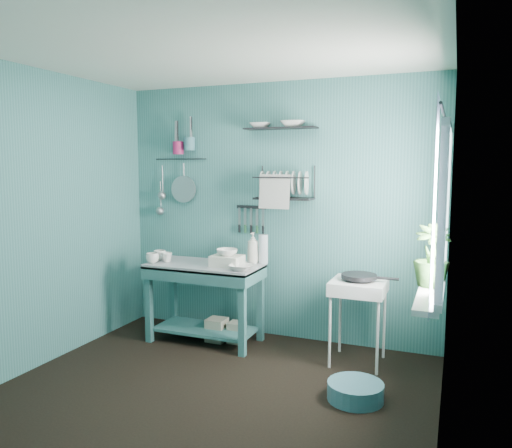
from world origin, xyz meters
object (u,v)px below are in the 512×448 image
at_px(soap_bottle, 253,248).
at_px(colander, 184,189).
at_px(storage_tin_small, 237,332).
at_px(mug_left, 152,258).
at_px(potted_plant, 432,256).
at_px(utensil_cup_teal, 190,144).
at_px(wash_tub, 227,261).
at_px(mug_right, 160,255).
at_px(dish_rack, 284,183).
at_px(hotplate_stand, 358,322).
at_px(work_counter, 205,303).
at_px(mug_mid, 167,257).
at_px(utensil_cup_magenta, 178,148).
at_px(storage_tin_large, 217,330).
at_px(water_bottle, 263,249).
at_px(floor_basin, 355,391).
at_px(frying_pan, 359,276).

distance_m(soap_bottle, colander, 1.03).
bearing_deg(storage_tin_small, soap_bottle, 45.00).
height_order(mug_left, potted_plant, potted_plant).
xyz_separation_m(colander, storage_tin_small, (0.74, -0.30, -1.36)).
bearing_deg(storage_tin_small, utensil_cup_teal, 157.07).
bearing_deg(wash_tub, mug_right, 178.47).
bearing_deg(potted_plant, dish_rack, 152.40).
height_order(dish_rack, potted_plant, dish_rack).
distance_m(hotplate_stand, storage_tin_small, 1.20).
bearing_deg(work_counter, mug_mid, -172.94).
distance_m(mug_right, utensil_cup_teal, 1.17).
bearing_deg(colander, utensil_cup_teal, -17.11).
bearing_deg(hotplate_stand, work_counter, -167.94).
height_order(hotplate_stand, utensil_cup_magenta, utensil_cup_magenta).
bearing_deg(work_counter, hotplate_stand, -1.32).
bearing_deg(work_counter, soap_bottle, 23.55).
bearing_deg(storage_tin_large, utensil_cup_magenta, 152.42).
height_order(mug_right, water_bottle, water_bottle).
bearing_deg(storage_tin_large, wash_tub, -25.02).
height_order(wash_tub, potted_plant, potted_plant).
bearing_deg(floor_basin, storage_tin_small, 149.31).
xyz_separation_m(utensil_cup_teal, potted_plant, (2.41, -0.77, -0.87)).
bearing_deg(dish_rack, utensil_cup_magenta, -174.45).
xyz_separation_m(mug_right, floor_basin, (2.09, -0.69, -0.75)).
relative_size(utensil_cup_magenta, storage_tin_large, 0.59).
xyz_separation_m(work_counter, frying_pan, (1.47, 0.02, 0.38)).
distance_m(mug_mid, soap_bottle, 0.85).
relative_size(water_bottle, frying_pan, 0.93).
distance_m(mug_mid, dish_rack, 1.35).
xyz_separation_m(potted_plant, storage_tin_large, (-1.97, 0.46, -0.94)).
height_order(colander, storage_tin_small, colander).
xyz_separation_m(soap_bottle, potted_plant, (1.65, -0.61, 0.14)).
relative_size(colander, storage_tin_small, 1.40).
bearing_deg(wash_tub, work_counter, 175.43).
height_order(mug_mid, water_bottle, water_bottle).
relative_size(work_counter, soap_bottle, 3.62).
bearing_deg(work_counter, floor_basin, -25.26).
distance_m(utensil_cup_teal, floor_basin, 2.88).
distance_m(utensil_cup_magenta, colander, 0.43).
bearing_deg(colander, wash_tub, -30.22).
xyz_separation_m(wash_tub, utensil_cup_teal, (-0.59, 0.37, 1.11)).
bearing_deg(floor_basin, storage_tin_large, 153.71).
height_order(dish_rack, storage_tin_large, dish_rack).
height_order(water_bottle, potted_plant, potted_plant).
height_order(work_counter, mug_left, mug_left).
xyz_separation_m(mug_mid, potted_plant, (2.45, -0.35, 0.24)).
xyz_separation_m(mug_right, storage_tin_small, (0.80, 0.08, -0.71)).
bearing_deg(mug_right, storage_tin_large, 4.76).
bearing_deg(storage_tin_small, mug_mid, -168.37).
bearing_deg(mug_mid, storage_tin_large, 12.91).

